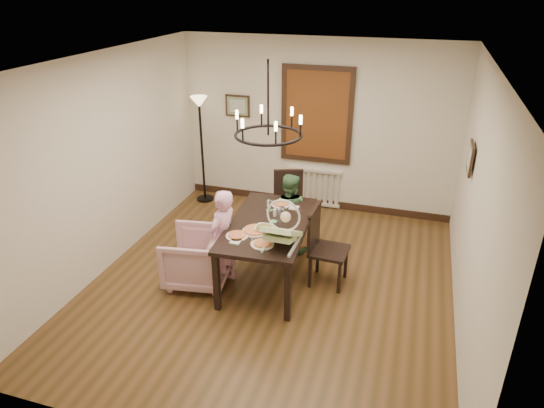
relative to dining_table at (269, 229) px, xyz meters
The scene contains 17 objects.
room_shell 0.72m from the dining_table, 72.10° to the left, with size 4.51×5.00×2.81m.
dining_table is the anchor object (origin of this frame).
chair_far 1.21m from the dining_table, 92.82° to the left, with size 0.44×0.44×1.00m, color black, non-canonical shape.
chair_right 0.80m from the dining_table, ahead, with size 0.46×0.46×1.05m, color black, non-canonical shape.
armchair 1.00m from the dining_table, 157.18° to the right, with size 0.76×0.78×0.71m, color beige.
elderly_woman 0.61m from the dining_table, 150.14° to the right, with size 0.39×0.26×1.08m, color #E9A4C7.
seated_man 0.82m from the dining_table, 86.52° to the left, with size 0.47×0.37×0.97m, color #467749.
baby_bouncer 0.62m from the dining_table, 56.55° to the right, with size 0.42×0.58×0.38m, color beige, non-canonical shape.
salad_bowl 0.26m from the dining_table, 85.64° to the right, with size 0.28×0.28×0.07m, color white.
pizza_platter 0.31m from the dining_table, 105.99° to the right, with size 0.32×0.32×0.04m, color tan.
drinking_glass 0.22m from the dining_table, 29.14° to the left, with size 0.07×0.07×0.15m, color silver.
window_blinds 2.48m from the dining_table, 88.16° to the left, with size 1.00×0.03×1.40m, color brown.
radiator 2.37m from the dining_table, 88.18° to the left, with size 0.92×0.12×0.62m, color silver, non-canonical shape.
picture_back 2.82m from the dining_table, 118.66° to the left, with size 0.42×0.03×0.36m, color black.
picture_right 2.58m from the dining_table, 18.47° to the left, with size 0.42×0.03×0.36m, color black.
floor_lamp 2.72m from the dining_table, 132.20° to the left, with size 0.30×0.30×1.80m, color black, non-canonical shape.
chandelier 1.23m from the dining_table, 90.00° to the right, with size 0.80×0.80×0.04m, color black.
Camera 1 is at (1.56, -5.00, 3.61)m, focal length 32.00 mm.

